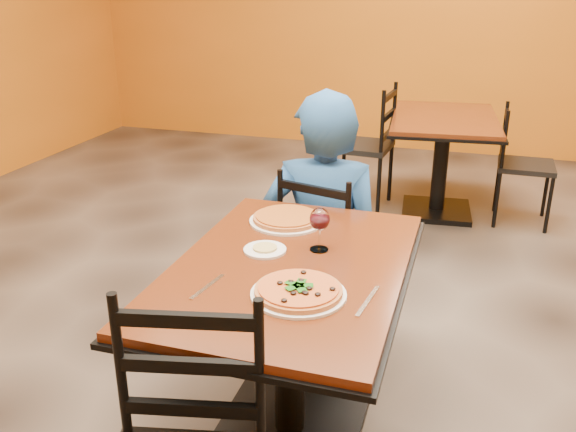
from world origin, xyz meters
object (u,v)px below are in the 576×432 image
(diner, at_px, (323,214))
(plate_far, at_px, (287,221))
(table_main, at_px, (290,311))
(table_second, at_px, (442,143))
(plate_main, at_px, (298,294))
(pizza_far, at_px, (287,217))
(side_plate, at_px, (265,250))
(chair_second_left, at_px, (362,147))
(chair_second_right, at_px, (526,166))
(wine_glass, at_px, (320,228))
(pizza_main, at_px, (298,290))
(chair_main_far, at_px, (330,250))

(diner, xyz_separation_m, plate_far, (-0.04, -0.47, 0.14))
(table_main, bearing_deg, table_second, 82.32)
(plate_main, xyz_separation_m, pizza_far, (-0.22, 0.59, 0.02))
(table_second, xyz_separation_m, plate_main, (-0.27, -2.88, 0.20))
(pizza_far, height_order, side_plate, pizza_far)
(table_main, bearing_deg, plate_main, -66.37)
(chair_second_left, distance_m, side_plate, 2.61)
(table_second, height_order, chair_second_right, chair_second_right)
(diner, height_order, wine_glass, diner)
(pizza_main, bearing_deg, diner, 99.73)
(chair_main_far, distance_m, pizza_far, 0.57)
(plate_far, distance_m, pizza_far, 0.02)
(table_second, bearing_deg, pizza_main, -95.27)
(table_second, relative_size, chair_second_left, 1.26)
(pizza_main, bearing_deg, wine_glass, 93.93)
(diner, relative_size, pizza_far, 4.39)
(chair_second_left, xyz_separation_m, pizza_main, (0.33, -2.88, 0.30))
(pizza_main, bearing_deg, side_plate, 126.55)
(wine_glass, bearing_deg, chair_second_right, 70.55)
(chair_second_left, bearing_deg, diner, 9.01)
(chair_second_right, distance_m, wine_glass, 2.70)
(diner, xyz_separation_m, side_plate, (-0.03, -0.77, 0.14))
(side_plate, bearing_deg, chair_second_left, 92.62)
(plate_far, height_order, pizza_far, pizza_far)
(table_second, bearing_deg, table_main, -97.68)
(chair_second_left, distance_m, chair_second_right, 1.20)
(chair_main_far, height_order, diner, diner)
(table_second, relative_size, side_plate, 7.50)
(table_second, distance_m, plate_far, 2.35)
(table_second, distance_m, chair_main_far, 1.88)
(table_main, height_order, plate_main, plate_main)
(chair_main_far, height_order, plate_far, chair_main_far)
(chair_main_far, height_order, chair_second_right, chair_main_far)
(chair_second_right, height_order, wine_glass, wine_glass)
(chair_second_right, height_order, pizza_far, chair_second_right)
(chair_second_left, height_order, pizza_main, chair_second_left)
(pizza_far, bearing_deg, pizza_main, -69.23)
(chair_main_far, relative_size, pizza_main, 3.06)
(table_second, relative_size, pizza_far, 4.29)
(diner, bearing_deg, plate_main, 91.30)
(table_second, bearing_deg, plate_far, -102.06)
(wine_glass, bearing_deg, chair_second_left, 96.99)
(chair_main_far, relative_size, wine_glass, 4.83)
(chair_main_far, bearing_deg, pizza_main, 112.04)
(chair_main_far, distance_m, plate_main, 1.10)
(chair_main_far, bearing_deg, plate_main, 112.04)
(table_main, bearing_deg, pizza_far, 109.09)
(diner, height_order, pizza_far, diner)
(wine_glass, bearing_deg, pizza_far, 131.02)
(plate_far, distance_m, wine_glass, 0.31)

